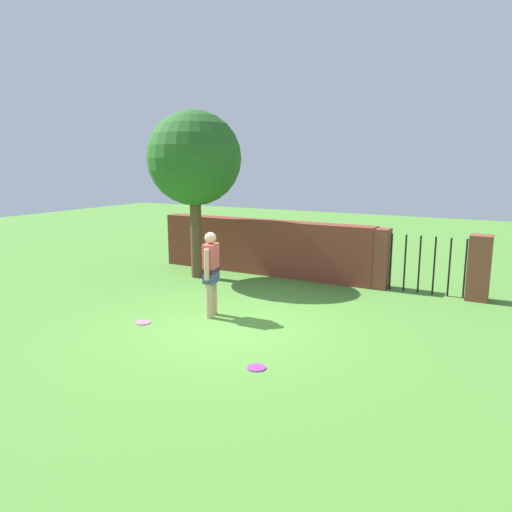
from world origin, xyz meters
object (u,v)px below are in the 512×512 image
person (211,270)px  frisbee_purple (256,368)px  tree (194,159)px  frisbee_pink (143,323)px

person → frisbee_purple: 2.71m
tree → person: bearing=-49.1°
frisbee_purple → tree: bearing=134.3°
person → frisbee_pink: 1.57m
frisbee_pink → frisbee_purple: size_ratio=1.00×
frisbee_purple → frisbee_pink: bearing=165.5°
person → frisbee_pink: size_ratio=6.00×
frisbee_purple → person: bearing=138.7°
person → frisbee_purple: (1.92, -1.69, -0.89)m
frisbee_pink → frisbee_purple: 2.88m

